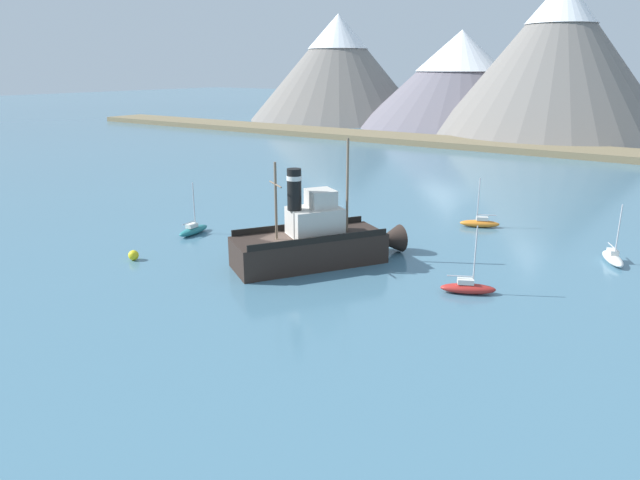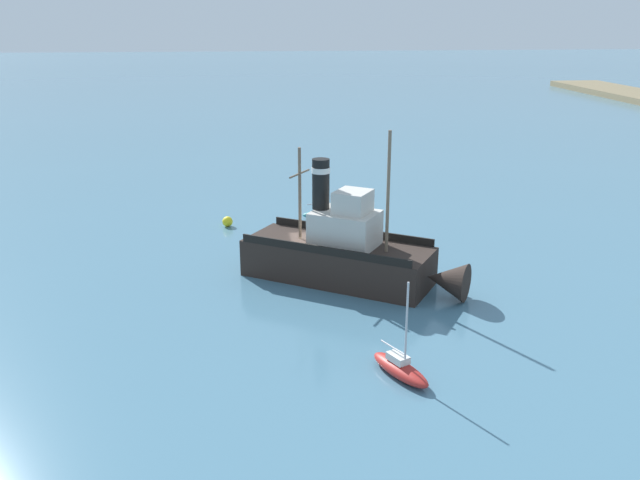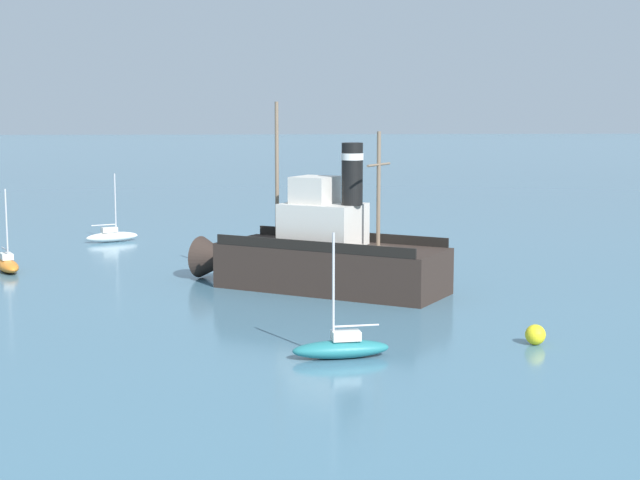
# 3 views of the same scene
# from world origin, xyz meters

# --- Properties ---
(ground_plane) EXTENTS (600.00, 600.00, 0.00)m
(ground_plane) POSITION_xyz_m (0.00, 0.00, 0.00)
(ground_plane) COLOR #477289
(mountain_ridge) EXTENTS (187.02, 65.83, 33.13)m
(mountain_ridge) POSITION_xyz_m (-8.02, 110.37, 14.81)
(mountain_ridge) COLOR slate
(mountain_ridge) RESTS_ON ground
(shoreline_strip) EXTENTS (240.00, 12.00, 1.20)m
(shoreline_strip) POSITION_xyz_m (0.00, 77.08, 0.60)
(shoreline_strip) COLOR #7A6B4C
(shoreline_strip) RESTS_ON ground
(old_tugboat) EXTENTS (10.60, 13.95, 9.90)m
(old_tugboat) POSITION_xyz_m (1.81, 2.16, 1.83)
(old_tugboat) COLOR #2D231E
(old_tugboat) RESTS_ON ground
(sailboat_teal) EXTENTS (1.52, 3.90, 4.90)m
(sailboat_teal) POSITION_xyz_m (-12.53, 2.48, 0.43)
(sailboat_teal) COLOR #23757A
(sailboat_teal) RESTS_ON ground
(sailboat_white) EXTENTS (2.63, 3.90, 4.90)m
(sailboat_white) POSITION_xyz_m (21.49, 15.75, 0.43)
(sailboat_white) COLOR white
(sailboat_white) RESTS_ON ground
(sailboat_red) EXTENTS (3.89, 2.69, 4.90)m
(sailboat_red) POSITION_xyz_m (14.15, 2.89, 0.43)
(sailboat_red) COLOR #B22823
(sailboat_red) RESTS_ON ground
(sailboat_orange) EXTENTS (3.92, 2.54, 4.90)m
(sailboat_orange) POSITION_xyz_m (8.97, 20.17, 0.43)
(sailboat_orange) COLOR orange
(sailboat_orange) RESTS_ON ground
(mooring_buoy) EXTENTS (0.84, 0.84, 0.84)m
(mooring_buoy) POSITION_xyz_m (-10.99, -5.62, 0.42)
(mooring_buoy) COLOR yellow
(mooring_buoy) RESTS_ON ground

